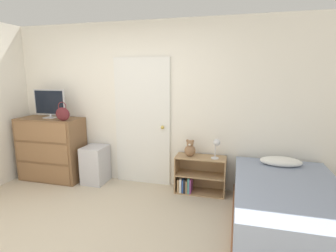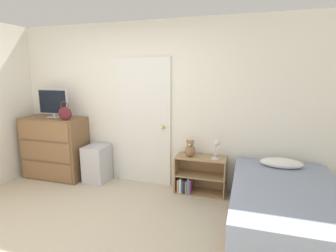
{
  "view_description": "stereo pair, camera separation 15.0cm",
  "coord_description": "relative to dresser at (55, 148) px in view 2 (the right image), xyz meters",
  "views": [
    {
      "loc": [
        1.55,
        -1.94,
        1.75
      ],
      "look_at": [
        0.59,
        1.68,
        1.01
      ],
      "focal_mm": 28.0,
      "sensor_mm": 36.0,
      "label": 1
    },
    {
      "loc": [
        1.69,
        -1.9,
        1.75
      ],
      "look_at": [
        0.59,
        1.68,
        1.01
      ],
      "focal_mm": 28.0,
      "sensor_mm": 36.0,
      "label": 2
    }
  ],
  "objects": [
    {
      "name": "desk_lamp",
      "position": [
        2.73,
        0.05,
        0.25
      ],
      "size": [
        0.12,
        0.12,
        0.29
      ],
      "color": "silver",
      "rests_on": "bookshelf"
    },
    {
      "name": "bed",
      "position": [
        3.58,
        -0.68,
        -0.24
      ],
      "size": [
        1.18,
        1.88,
        0.68
      ],
      "color": "brown",
      "rests_on": "ground_plane"
    },
    {
      "name": "bookshelf",
      "position": [
        2.45,
        0.1,
        -0.28
      ],
      "size": [
        0.74,
        0.31,
        0.56
      ],
      "color": "tan",
      "rests_on": "ground_plane"
    },
    {
      "name": "dresser",
      "position": [
        0.0,
        0.0,
        0.0
      ],
      "size": [
        1.05,
        0.49,
        1.05
      ],
      "color": "brown",
      "rests_on": "ground_plane"
    },
    {
      "name": "handbag",
      "position": [
        0.39,
        -0.16,
        0.63
      ],
      "size": [
        0.24,
        0.09,
        0.3
      ],
      "color": "#591E23",
      "rests_on": "dresser"
    },
    {
      "name": "door_closed",
      "position": [
        1.54,
        0.24,
        0.48
      ],
      "size": [
        0.91,
        0.09,
        2.01
      ],
      "color": "white",
      "rests_on": "ground_plane"
    },
    {
      "name": "wall_back",
      "position": [
        1.43,
        0.3,
        0.75
      ],
      "size": [
        10.0,
        0.06,
        2.55
      ],
      "color": "white",
      "rests_on": "ground_plane"
    },
    {
      "name": "teddy_bear",
      "position": [
        2.34,
        0.09,
        0.15
      ],
      "size": [
        0.16,
        0.16,
        0.25
      ],
      "color": "#8C6647",
      "rests_on": "bookshelf"
    },
    {
      "name": "storage_bin",
      "position": [
        0.78,
        0.04,
        -0.22
      ],
      "size": [
        0.35,
        0.41,
        0.61
      ],
      "color": "silver",
      "rests_on": "ground_plane"
    },
    {
      "name": "tv",
      "position": [
        0.01,
        0.03,
        0.77
      ],
      "size": [
        0.56,
        0.16,
        0.47
      ],
      "color": "#B7B7BC",
      "rests_on": "dresser"
    }
  ]
}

